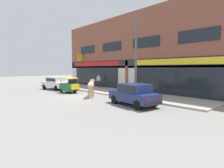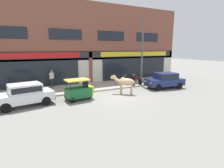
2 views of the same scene
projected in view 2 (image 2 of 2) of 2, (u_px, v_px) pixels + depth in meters
ground_plane at (118, 97)px, 13.59m from camera, size 90.00×90.00×0.00m
sidewalk at (98, 86)px, 17.16m from camera, size 19.00×3.79×0.12m
shop_building at (89, 46)px, 18.26m from camera, size 23.00×1.40×8.34m
cow at (125, 82)px, 14.19m from camera, size 1.68×1.67×1.61m
car_0 at (165, 80)px, 16.40m from camera, size 3.75×2.05×1.46m
car_1 at (25, 94)px, 11.27m from camera, size 3.79×2.17×1.46m
auto_rickshaw at (79, 91)px, 12.70m from camera, size 2.04×1.30×1.52m
motorcycle_0 at (129, 81)px, 17.59m from camera, size 0.52×1.81×0.88m
motorcycle_1 at (137, 80)px, 18.02m from camera, size 0.52×1.81×0.88m
pedestrian at (52, 77)px, 16.21m from camera, size 0.44×0.32×1.60m
utility_pole at (142, 52)px, 16.90m from camera, size 0.18×0.18×6.48m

